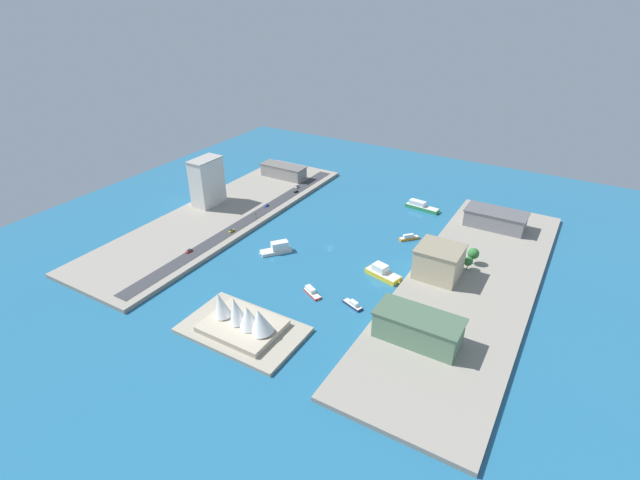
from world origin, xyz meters
The scene contains 24 objects.
ground_plane centered at (0.00, 0.00, 0.00)m, with size 440.00×440.00×0.00m, color #23668E.
quay_west centered at (-93.92, 0.00, 1.31)m, with size 70.00×240.00×2.62m, color gray.
quay_east centered at (93.92, 0.00, 1.31)m, with size 70.00×240.00×2.62m, color gray.
peninsula_point centered at (-4.85, 98.61, 1.00)m, with size 61.90×38.11×2.00m, color #A89E89.
road_strip centered at (69.51, 0.00, 2.69)m, with size 10.59×228.00×0.15m, color #38383D.
tugboat_red centered at (-17.79, 52.45, 1.31)m, with size 13.89×10.03×3.45m.
ferry_white_commuter centered at (26.23, 23.52, 2.88)m, with size 18.30×20.29×7.42m.
ferry_green_doubledeck centered at (-31.85, -88.76, 2.34)m, with size 28.81×9.60×6.21m.
water_taxi_orange centered at (-42.08, -37.17, 1.48)m, with size 12.01×13.04×4.09m.
ferry_yellow_fast centered at (-45.23, 15.13, 2.54)m, with size 24.76×13.98×7.33m.
patrol_launch_navy centered at (-43.40, 51.04, 1.27)m, with size 13.73×7.78×3.64m.
warehouse_low_gray centered at (-88.94, -81.89, 8.69)m, with size 42.00×20.69×12.09m.
office_block_beige centered at (-74.36, 1.26, 12.22)m, with size 25.89×24.30×19.14m.
hotel_broad_white centered at (113.99, -8.20, 21.07)m, with size 14.63×26.15×36.85m.
terminal_long_green centered at (-84.28, 62.19, 9.93)m, with size 42.29×19.36×14.57m.
carpark_squat_concrete centered at (96.16, -85.44, 8.23)m, with size 41.40×15.13×11.17m.
pickup_red centered at (73.24, 56.34, 3.54)m, with size 1.95×5.19×1.59m.
hatchback_blue centered at (72.08, -26.65, 3.49)m, with size 2.05×4.22×1.45m.
suv_black centered at (67.28, -61.61, 3.50)m, with size 1.86×4.37×1.47m.
taxi_yellow_cab centered at (67.77, 20.45, 3.58)m, with size 1.89×4.76×1.67m.
van_white centered at (71.96, -70.31, 3.60)m, with size 2.12×4.67×1.71m.
traffic_light_waterfront centered at (63.24, -2.04, 6.96)m, with size 0.36×0.36×6.50m.
opera_landmark centered at (-5.71, 98.61, 8.37)m, with size 38.96×29.34×17.91m.
park_tree_cluster centered at (-86.06, -15.48, 9.36)m, with size 13.36×21.81×10.66m.
Camera 1 is at (-135.24, 241.56, 157.52)m, focal length 26.57 mm.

